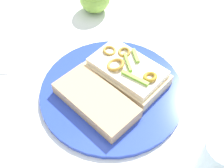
% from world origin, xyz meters
% --- Properties ---
extents(ground_plane, '(2.00, 2.00, 0.00)m').
position_xyz_m(ground_plane, '(0.00, 0.00, 0.00)').
color(ground_plane, silver).
rests_on(ground_plane, ground).
extents(plate, '(0.30, 0.30, 0.01)m').
position_xyz_m(plate, '(0.00, 0.00, 0.01)').
color(plate, '#2943BB').
rests_on(plate, ground_plane).
extents(sandwich, '(0.12, 0.18, 0.05)m').
position_xyz_m(sandwich, '(-0.05, -0.01, 0.03)').
color(sandwich, beige).
rests_on(sandwich, plate).
extents(bread_slice_side, '(0.10, 0.18, 0.03)m').
position_xyz_m(bread_slice_side, '(0.05, 0.01, 0.02)').
color(bread_slice_side, tan).
rests_on(bread_slice_side, plate).
extents(drinking_glass, '(0.06, 0.06, 0.12)m').
position_xyz_m(drinking_glass, '(-0.01, 0.25, 0.06)').
color(drinking_glass, silver).
rests_on(drinking_glass, ground_plane).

